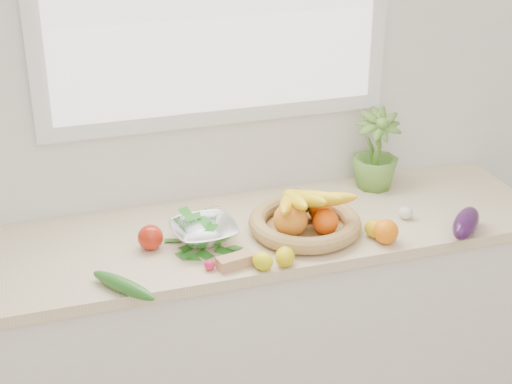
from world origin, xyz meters
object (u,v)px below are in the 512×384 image
object	(u,v)px
fruit_basket	(304,218)
colander_with_spinach	(204,228)
cucumber	(123,285)
potted_herb	(376,151)
apple	(150,237)
eggplant	(466,223)

from	to	relation	value
fruit_basket	colander_with_spinach	distance (m)	0.36
cucumber	potted_herb	world-z (taller)	potted_herb
apple	colander_with_spinach	xyz separation A→B (m)	(0.18, -0.02, 0.02)
cucumber	potted_herb	bearing A→B (deg)	23.64
potted_herb	colander_with_spinach	distance (m)	0.80
eggplant	potted_herb	world-z (taller)	potted_herb
colander_with_spinach	potted_herb	bearing A→B (deg)	18.01
cucumber	fruit_basket	world-z (taller)	fruit_basket
apple	fruit_basket	distance (m)	0.54
cucumber	fruit_basket	distance (m)	0.70
colander_with_spinach	fruit_basket	bearing A→B (deg)	-3.57
cucumber	eggplant	bearing A→B (deg)	0.41
apple	cucumber	xyz separation A→B (m)	(-0.13, -0.24, -0.02)
fruit_basket	eggplant	bearing A→B (deg)	-19.75
cucumber	colander_with_spinach	xyz separation A→B (m)	(0.31, 0.22, 0.04)
cucumber	fruit_basket	size ratio (longest dim) A/B	0.54
cucumber	fruit_basket	bearing A→B (deg)	16.62
apple	potted_herb	bearing A→B (deg)	13.44
eggplant	cucumber	size ratio (longest dim) A/B	0.83
apple	fruit_basket	bearing A→B (deg)	-4.70
eggplant	cucumber	xyz separation A→B (m)	(-1.20, -0.01, -0.02)
fruit_basket	colander_with_spinach	xyz separation A→B (m)	(-0.36, 0.02, 0.00)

